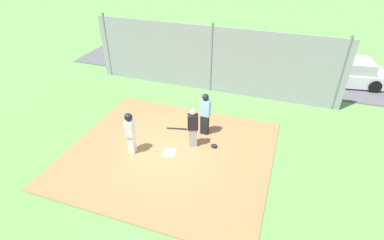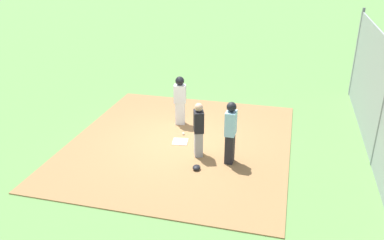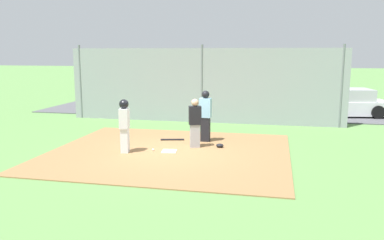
{
  "view_description": "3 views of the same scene",
  "coord_description": "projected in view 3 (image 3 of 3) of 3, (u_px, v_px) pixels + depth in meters",
  "views": [
    {
      "loc": [
        -3.56,
        7.75,
        6.85
      ],
      "look_at": [
        -0.57,
        -0.86,
        1.04
      ],
      "focal_mm": 28.02,
      "sensor_mm": 36.0,
      "label": 1
    },
    {
      "loc": [
        -10.2,
        -2.98,
        5.38
      ],
      "look_at": [
        -0.0,
        -0.36,
        0.78
      ],
      "focal_mm": 37.22,
      "sensor_mm": 36.0,
      "label": 2
    },
    {
      "loc": [
        -3.13,
        11.17,
        3.02
      ],
      "look_at": [
        -0.47,
        -1.12,
        0.84
      ],
      "focal_mm": 36.49,
      "sensor_mm": 36.0,
      "label": 3
    }
  ],
  "objects": [
    {
      "name": "parked_car_green",
      "position": [
        161.0,
        98.0,
        21.06
      ],
      "size": [
        4.3,
        2.1,
        1.28
      ],
      "rotation": [
        0.0,
        0.0,
        3.07
      ],
      "color": "#235B38",
      "rests_on": "parking_lot"
    },
    {
      "name": "catcher_mask",
      "position": [
        220.0,
        145.0,
        12.43
      ],
      "size": [
        0.24,
        0.2,
        0.12
      ],
      "primitive_type": "ellipsoid",
      "color": "black",
      "rests_on": "dirt_infield"
    },
    {
      "name": "ground_plane",
      "position": [
        169.0,
        152.0,
        11.92
      ],
      "size": [
        140.0,
        140.0,
        0.0
      ],
      "primitive_type": "plane",
      "color": "#5B8947"
    },
    {
      "name": "umpire",
      "position": [
        205.0,
        115.0,
        13.15
      ],
      "size": [
        0.39,
        0.28,
        1.73
      ],
      "rotation": [
        0.0,
        0.0,
        1.52
      ],
      "color": "black",
      "rests_on": "dirt_infield"
    },
    {
      "name": "catcher",
      "position": [
        195.0,
        122.0,
        12.33
      ],
      "size": [
        0.44,
        0.37,
        1.55
      ],
      "rotation": [
        0.0,
        0.0,
        1.9
      ],
      "color": "#9E9EA3",
      "rests_on": "dirt_infield"
    },
    {
      "name": "parked_car_red",
      "position": [
        264.0,
        102.0,
        19.26
      ],
      "size": [
        4.25,
        1.99,
        1.28
      ],
      "rotation": [
        0.0,
        0.0,
        -0.03
      ],
      "color": "maroon",
      "rests_on": "parking_lot"
    },
    {
      "name": "parking_lot",
      "position": [
        214.0,
        110.0,
        20.48
      ],
      "size": [
        18.0,
        5.2,
        0.04
      ],
      "primitive_type": "cube",
      "color": "#515156",
      "rests_on": "ground_plane"
    },
    {
      "name": "baseball_bat",
      "position": [
        172.0,
        139.0,
        13.42
      ],
      "size": [
        0.81,
        0.24,
        0.06
      ],
      "primitive_type": "cylinder",
      "rotation": [
        0.0,
        1.57,
        3.37
      ],
      "color": "black",
      "rests_on": "dirt_infield"
    },
    {
      "name": "dirt_infield",
      "position": [
        169.0,
        152.0,
        11.92
      ],
      "size": [
        7.2,
        6.4,
        0.03
      ],
      "primitive_type": "cube",
      "color": "olive",
      "rests_on": "ground_plane"
    },
    {
      "name": "runner",
      "position": [
        124.0,
        122.0,
        11.68
      ],
      "size": [
        0.32,
        0.42,
        1.62
      ],
      "rotation": [
        0.0,
        0.0,
        3.31
      ],
      "color": "silver",
      "rests_on": "dirt_infield"
    },
    {
      "name": "parked_car_white",
      "position": [
        343.0,
        104.0,
        18.56
      ],
      "size": [
        4.42,
        2.39,
        1.28
      ],
      "rotation": [
        0.0,
        0.0,
        0.16
      ],
      "color": "silver",
      "rests_on": "parking_lot"
    },
    {
      "name": "baseball",
      "position": [
        153.0,
        150.0,
        11.98
      ],
      "size": [
        0.07,
        0.07,
        0.07
      ],
      "primitive_type": "sphere",
      "color": "white",
      "rests_on": "dirt_infield"
    },
    {
      "name": "backstop_fence",
      "position": [
        202.0,
        86.0,
        16.8
      ],
      "size": [
        12.0,
        0.1,
        3.35
      ],
      "color": "#93999E",
      "rests_on": "ground_plane"
    },
    {
      "name": "home_plate",
      "position": [
        169.0,
        151.0,
        11.91
      ],
      "size": [
        0.5,
        0.5,
        0.02
      ],
      "primitive_type": "cube",
      "rotation": [
        0.0,
        0.0,
        0.14
      ],
      "color": "white",
      "rests_on": "dirt_infield"
    }
  ]
}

